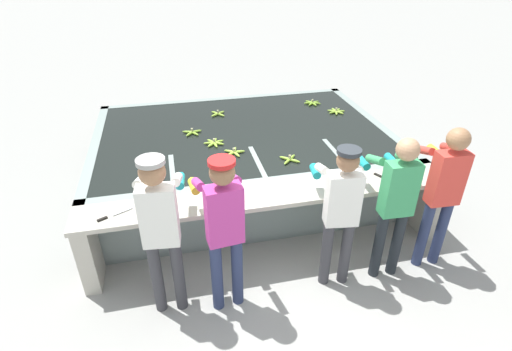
% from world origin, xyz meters
% --- Properties ---
extents(ground_plane, '(80.00, 80.00, 0.00)m').
position_xyz_m(ground_plane, '(0.00, 0.00, 0.00)').
color(ground_plane, '#999993').
rests_on(ground_plane, ground).
extents(wash_tank, '(4.07, 2.89, 0.83)m').
position_xyz_m(wash_tank, '(0.00, 1.89, 0.41)').
color(wash_tank, gray).
rests_on(wash_tank, ground).
extents(work_ledge, '(4.07, 0.45, 0.83)m').
position_xyz_m(work_ledge, '(0.00, 0.23, 0.58)').
color(work_ledge, '#B7B2A3').
rests_on(work_ledge, ground).
extents(worker_0, '(0.46, 0.74, 1.65)m').
position_xyz_m(worker_0, '(-1.16, -0.28, 1.00)').
color(worker_0, '#38383D').
rests_on(worker_0, ground).
extents(worker_1, '(0.45, 0.73, 1.62)m').
position_xyz_m(worker_1, '(-0.62, -0.36, 0.98)').
color(worker_1, navy).
rests_on(worker_1, ground).
extents(worker_2, '(0.47, 0.73, 1.56)m').
position_xyz_m(worker_2, '(0.52, -0.30, 0.94)').
color(worker_2, '#38383D').
rests_on(worker_2, ground).
extents(worker_3, '(0.43, 0.72, 1.61)m').
position_xyz_m(worker_3, '(1.09, -0.31, 0.96)').
color(worker_3, '#1E2328').
rests_on(worker_3, ground).
extents(worker_4, '(0.42, 0.72, 1.63)m').
position_xyz_m(worker_4, '(1.64, -0.26, 0.98)').
color(worker_4, navy).
rests_on(worker_4, ground).
extents(banana_bunch_floating_0, '(0.23, 0.23, 0.08)m').
position_xyz_m(banana_bunch_floating_0, '(0.38, 0.89, 0.84)').
color(banana_bunch_floating_0, '#8CB738').
rests_on(banana_bunch_floating_0, wash_tank).
extents(banana_bunch_floating_1, '(0.28, 0.27, 0.08)m').
position_xyz_m(banana_bunch_floating_1, '(-0.70, 1.96, 0.84)').
color(banana_bunch_floating_1, '#8CB738').
rests_on(banana_bunch_floating_1, wash_tank).
extents(banana_bunch_floating_2, '(0.28, 0.28, 0.08)m').
position_xyz_m(banana_bunch_floating_2, '(1.33, 2.70, 0.84)').
color(banana_bunch_floating_2, '#7FAD33').
rests_on(banana_bunch_floating_2, wash_tank).
extents(banana_bunch_floating_3, '(0.28, 0.28, 0.08)m').
position_xyz_m(banana_bunch_floating_3, '(1.56, 2.25, 0.84)').
color(banana_bunch_floating_3, '#93BC3D').
rests_on(banana_bunch_floating_3, wash_tank).
extents(banana_bunch_floating_4, '(0.25, 0.25, 0.08)m').
position_xyz_m(banana_bunch_floating_4, '(-0.25, 2.57, 0.84)').
color(banana_bunch_floating_4, '#93BC3D').
rests_on(banana_bunch_floating_4, wash_tank).
extents(banana_bunch_floating_5, '(0.28, 0.28, 0.08)m').
position_xyz_m(banana_bunch_floating_5, '(-0.44, 1.56, 0.84)').
color(banana_bunch_floating_5, '#93BC3D').
rests_on(banana_bunch_floating_5, wash_tank).
extents(banana_bunch_floating_6, '(0.26, 0.28, 0.08)m').
position_xyz_m(banana_bunch_floating_6, '(-0.24, 1.23, 0.84)').
color(banana_bunch_floating_6, '#9EC642').
rests_on(banana_bunch_floating_6, wash_tank).
extents(knife_0, '(0.33, 0.18, 0.02)m').
position_xyz_m(knife_0, '(-1.65, 0.18, 0.84)').
color(knife_0, silver).
rests_on(knife_0, work_ledge).
extents(knife_1, '(0.19, 0.32, 0.02)m').
position_xyz_m(knife_1, '(1.28, 0.25, 0.84)').
color(knife_1, silver).
rests_on(knife_1, work_ledge).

